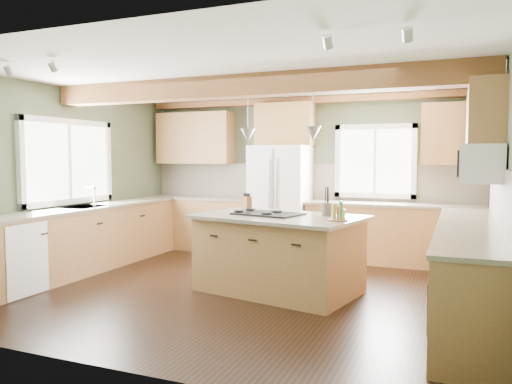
% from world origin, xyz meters
% --- Properties ---
extents(floor, '(5.60, 5.60, 0.00)m').
position_xyz_m(floor, '(0.00, 0.00, 0.00)').
color(floor, black).
rests_on(floor, ground).
extents(ceiling, '(5.60, 5.60, 0.00)m').
position_xyz_m(ceiling, '(0.00, 0.00, 2.60)').
color(ceiling, silver).
rests_on(ceiling, wall_back).
extents(wall_back, '(5.60, 0.00, 5.60)m').
position_xyz_m(wall_back, '(0.00, 2.50, 1.30)').
color(wall_back, '#475139').
rests_on(wall_back, ground).
extents(wall_left, '(0.00, 5.00, 5.00)m').
position_xyz_m(wall_left, '(-2.80, 0.00, 1.30)').
color(wall_left, '#475139').
rests_on(wall_left, ground).
extents(wall_right, '(0.00, 5.00, 5.00)m').
position_xyz_m(wall_right, '(2.80, 0.00, 1.30)').
color(wall_right, '#475139').
rests_on(wall_right, ground).
extents(ceiling_beam, '(5.55, 0.26, 0.26)m').
position_xyz_m(ceiling_beam, '(0.00, 0.07, 2.47)').
color(ceiling_beam, brown).
rests_on(ceiling_beam, ceiling).
extents(soffit_trim, '(5.55, 0.20, 0.10)m').
position_xyz_m(soffit_trim, '(0.00, 2.40, 2.54)').
color(soffit_trim, brown).
rests_on(soffit_trim, ceiling).
extents(backsplash_back, '(5.58, 0.03, 0.58)m').
position_xyz_m(backsplash_back, '(0.00, 2.48, 1.21)').
color(backsplash_back, brown).
rests_on(backsplash_back, wall_back).
extents(backsplash_right, '(0.03, 3.70, 0.58)m').
position_xyz_m(backsplash_right, '(2.78, 0.05, 1.21)').
color(backsplash_right, brown).
rests_on(backsplash_right, wall_right).
extents(base_cab_back_left, '(2.02, 0.60, 0.88)m').
position_xyz_m(base_cab_back_left, '(-1.79, 2.20, 0.44)').
color(base_cab_back_left, brown).
rests_on(base_cab_back_left, floor).
extents(counter_back_left, '(2.06, 0.64, 0.04)m').
position_xyz_m(counter_back_left, '(-1.79, 2.20, 0.90)').
color(counter_back_left, brown).
rests_on(counter_back_left, base_cab_back_left).
extents(base_cab_back_right, '(2.62, 0.60, 0.88)m').
position_xyz_m(base_cab_back_right, '(1.49, 2.20, 0.44)').
color(base_cab_back_right, brown).
rests_on(base_cab_back_right, floor).
extents(counter_back_right, '(2.66, 0.64, 0.04)m').
position_xyz_m(counter_back_right, '(1.49, 2.20, 0.90)').
color(counter_back_right, brown).
rests_on(counter_back_right, base_cab_back_right).
extents(base_cab_left, '(0.60, 3.70, 0.88)m').
position_xyz_m(base_cab_left, '(-2.50, 0.05, 0.44)').
color(base_cab_left, brown).
rests_on(base_cab_left, floor).
extents(counter_left, '(0.64, 3.74, 0.04)m').
position_xyz_m(counter_left, '(-2.50, 0.05, 0.90)').
color(counter_left, brown).
rests_on(counter_left, base_cab_left).
extents(base_cab_right, '(0.60, 3.70, 0.88)m').
position_xyz_m(base_cab_right, '(2.50, 0.05, 0.44)').
color(base_cab_right, brown).
rests_on(base_cab_right, floor).
extents(counter_right, '(0.64, 3.74, 0.04)m').
position_xyz_m(counter_right, '(2.50, 0.05, 0.90)').
color(counter_right, brown).
rests_on(counter_right, base_cab_right).
extents(upper_cab_back_left, '(1.40, 0.35, 0.90)m').
position_xyz_m(upper_cab_back_left, '(-1.99, 2.33, 1.95)').
color(upper_cab_back_left, brown).
rests_on(upper_cab_back_left, wall_back).
extents(upper_cab_over_fridge, '(0.96, 0.35, 0.70)m').
position_xyz_m(upper_cab_over_fridge, '(-0.30, 2.33, 2.15)').
color(upper_cab_over_fridge, brown).
rests_on(upper_cab_over_fridge, wall_back).
extents(upper_cab_right, '(0.35, 2.20, 0.90)m').
position_xyz_m(upper_cab_right, '(2.62, 0.90, 1.95)').
color(upper_cab_right, brown).
rests_on(upper_cab_right, wall_right).
extents(upper_cab_back_corner, '(0.90, 0.35, 0.90)m').
position_xyz_m(upper_cab_back_corner, '(2.30, 2.33, 1.95)').
color(upper_cab_back_corner, brown).
rests_on(upper_cab_back_corner, wall_back).
extents(window_left, '(0.04, 1.60, 1.05)m').
position_xyz_m(window_left, '(-2.78, 0.05, 1.55)').
color(window_left, white).
rests_on(window_left, wall_left).
extents(window_back, '(1.10, 0.04, 1.00)m').
position_xyz_m(window_back, '(1.15, 2.48, 1.55)').
color(window_back, white).
rests_on(window_back, wall_back).
extents(sink, '(0.50, 0.65, 0.03)m').
position_xyz_m(sink, '(-2.50, 0.05, 0.91)').
color(sink, '#262628').
rests_on(sink, counter_left).
extents(faucet, '(0.02, 0.02, 0.28)m').
position_xyz_m(faucet, '(-2.32, 0.05, 1.05)').
color(faucet, '#B2B2B7').
rests_on(faucet, sink).
extents(dishwasher, '(0.60, 0.60, 0.84)m').
position_xyz_m(dishwasher, '(-2.49, -1.25, 0.43)').
color(dishwasher, white).
rests_on(dishwasher, floor).
extents(oven, '(0.60, 0.72, 0.84)m').
position_xyz_m(oven, '(2.49, -1.25, 0.43)').
color(oven, white).
rests_on(oven, floor).
extents(microwave, '(0.40, 0.70, 0.38)m').
position_xyz_m(microwave, '(2.58, -0.05, 1.55)').
color(microwave, white).
rests_on(microwave, wall_right).
extents(pendant_left, '(0.18, 0.18, 0.16)m').
position_xyz_m(pendant_left, '(-0.04, 0.16, 1.88)').
color(pendant_left, '#B2B2B7').
rests_on(pendant_left, ceiling).
extents(pendant_right, '(0.18, 0.18, 0.16)m').
position_xyz_m(pendant_right, '(0.84, -0.02, 1.88)').
color(pendant_right, '#B2B2B7').
rests_on(pendant_right, ceiling).
extents(refrigerator, '(0.90, 0.74, 1.80)m').
position_xyz_m(refrigerator, '(-0.30, 2.12, 0.90)').
color(refrigerator, white).
rests_on(refrigerator, floor).
extents(island, '(1.98, 1.44, 0.88)m').
position_xyz_m(island, '(0.40, 0.07, 0.44)').
color(island, brown).
rests_on(island, floor).
extents(island_top, '(2.12, 1.58, 0.04)m').
position_xyz_m(island_top, '(0.40, 0.07, 0.90)').
color(island_top, brown).
rests_on(island_top, island).
extents(cooktop, '(0.87, 0.67, 0.02)m').
position_xyz_m(cooktop, '(0.25, 0.10, 0.93)').
color(cooktop, black).
rests_on(cooktop, island_top).
extents(knife_block, '(0.14, 0.13, 0.19)m').
position_xyz_m(knife_block, '(-0.15, 0.38, 1.01)').
color(knife_block, '#5A301B').
rests_on(knife_block, island_top).
extents(utensil_crock, '(0.12, 0.12, 0.16)m').
position_xyz_m(utensil_crock, '(0.94, 0.23, 1.00)').
color(utensil_crock, '#413B34').
rests_on(utensil_crock, island_top).
extents(bottle_tray, '(0.27, 0.27, 0.21)m').
position_xyz_m(bottle_tray, '(1.17, -0.16, 1.02)').
color(bottle_tray, brown).
rests_on(bottle_tray, island_top).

